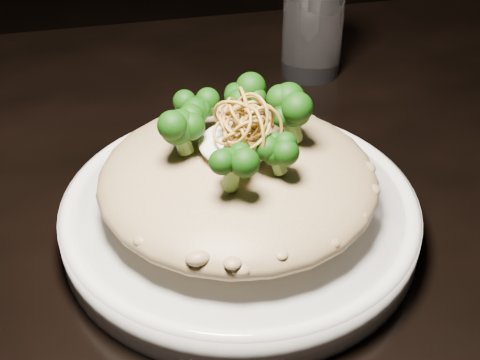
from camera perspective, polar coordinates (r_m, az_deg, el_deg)
The scene contains 7 objects.
table at distance 0.71m, azimuth 6.70°, elevation -4.98°, with size 1.10×0.80×0.75m.
plate at distance 0.58m, azimuth 0.00°, elevation -3.11°, with size 0.30×0.30×0.03m, color white.
risotto at distance 0.55m, azimuth -0.18°, elevation 0.16°, with size 0.23×0.23×0.05m, color brown.
broccoli at distance 0.52m, azimuth -0.55°, elevation 4.63°, with size 0.13×0.13×0.05m, color black, non-canonical shape.
cheese at distance 0.53m, azimuth -0.31°, elevation 3.14°, with size 0.06×0.06×0.02m, color silver.
shallots at distance 0.51m, azimuth 0.08°, elevation 5.48°, with size 0.06×0.06×0.04m, color brown, non-canonical shape.
drinking_glass at distance 0.81m, azimuth 6.23°, elevation 13.05°, with size 0.07×0.07×0.12m, color white.
Camera 1 is at (-0.19, -0.49, 1.14)m, focal length 50.00 mm.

